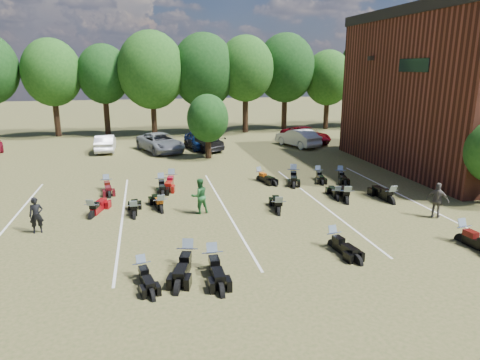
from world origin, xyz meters
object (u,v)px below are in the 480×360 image
object	(u,v)px
person_black	(36,215)
motorcycle_14	(107,190)
person_green	(200,196)
car_4	(198,140)
person_grey	(437,200)
motorcycle_7	(92,217)
motorcycle_3	(213,269)

from	to	relation	value
person_black	motorcycle_14	world-z (taller)	person_black
motorcycle_14	person_green	bearing A→B (deg)	-56.84
car_4	person_grey	distance (m)	21.88
person_black	person_grey	distance (m)	18.09
person_grey	car_4	bearing A→B (deg)	-18.54
car_4	motorcycle_7	world-z (taller)	car_4
person_grey	motorcycle_14	size ratio (longest dim) A/B	0.77
person_green	motorcycle_7	distance (m)	5.16
person_green	person_grey	distance (m)	11.26
motorcycle_7	person_green	bearing A→B (deg)	-169.37
person_green	motorcycle_14	distance (m)	7.16
person_black	motorcycle_7	size ratio (longest dim) A/B	0.68
motorcycle_7	person_grey	bearing A→B (deg)	-176.47
car_4	motorcycle_7	distance (m)	18.03
person_grey	motorcycle_3	bearing A→B (deg)	63.03
motorcycle_3	motorcycle_7	bearing A→B (deg)	125.70
car_4	motorcycle_14	size ratio (longest dim) A/B	1.95
person_grey	motorcycle_7	size ratio (longest dim) A/B	0.74
motorcycle_3	car_4	bearing A→B (deg)	83.89
car_4	person_black	xyz separation A→B (m)	(-9.20, -18.02, 0.05)
car_4	person_grey	xyz separation A→B (m)	(8.78, -20.05, 0.11)
person_green	person_grey	world-z (taller)	person_green
car_4	motorcycle_3	size ratio (longest dim) A/B	1.80
car_4	motorcycle_7	bearing A→B (deg)	-123.36
person_grey	motorcycle_7	distance (m)	16.32
car_4	motorcycle_3	distance (m)	23.22
person_grey	motorcycle_7	xyz separation A→B (m)	(-15.91, 3.51, -0.85)
car_4	person_green	size ratio (longest dim) A/B	2.46
motorcycle_7	motorcycle_14	world-z (taller)	motorcycle_7
motorcycle_3	motorcycle_7	world-z (taller)	motorcycle_3
motorcycle_3	motorcycle_14	xyz separation A→B (m)	(-4.42, 11.35, 0.00)
person_green	motorcycle_3	bearing A→B (deg)	72.34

